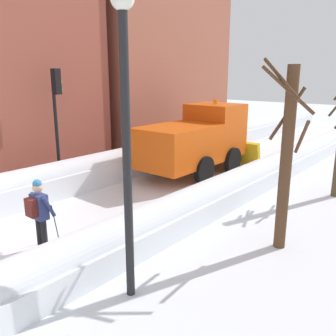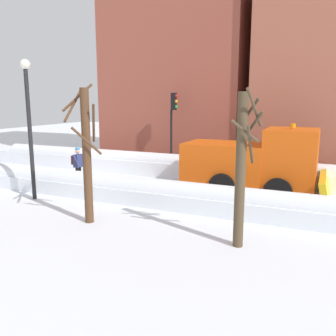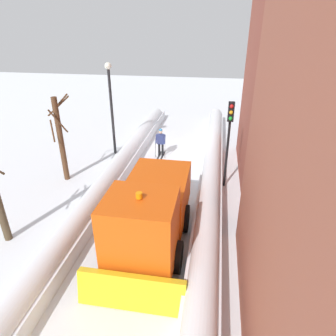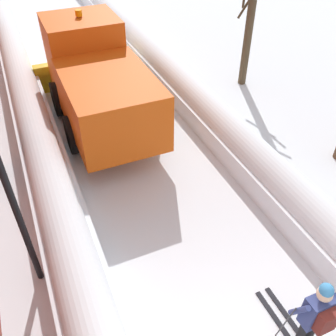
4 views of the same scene
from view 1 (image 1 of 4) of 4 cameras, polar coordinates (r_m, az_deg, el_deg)
ground_plane at (r=16.74m, az=8.47°, el=-0.10°), size 80.00×80.00×0.00m
snowbank_left at (r=17.99m, az=1.68°, el=2.97°), size 1.10×36.00×1.24m
snowbank_right at (r=15.53m, az=16.48°, el=0.06°), size 1.10×36.00×1.06m
building_brick_mid at (r=22.57m, az=-5.65°, el=18.93°), size 7.96×8.95×11.86m
plow_truck at (r=15.60m, az=4.63°, el=4.49°), size 3.20×5.98×3.12m
skier at (r=9.28m, az=-19.57°, el=-6.49°), size 0.62×1.80×1.81m
traffic_light_pole at (r=13.85m, az=-17.05°, el=9.32°), size 0.28×0.42×4.39m
street_lamp at (r=6.37m, az=-6.68°, el=8.17°), size 0.40×0.40×5.58m
bare_tree_near at (r=8.96m, az=18.13°, el=1.80°), size 1.32×1.20×4.57m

